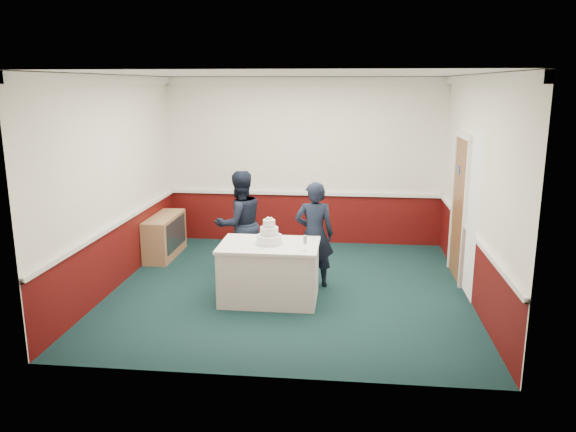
# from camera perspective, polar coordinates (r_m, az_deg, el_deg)

# --- Properties ---
(ground) EXTENTS (5.00, 5.00, 0.00)m
(ground) POSITION_cam_1_polar(r_m,az_deg,el_deg) (8.13, 0.15, -7.41)
(ground) COLOR #122D2E
(ground) RESTS_ON ground
(room_shell) EXTENTS (5.00, 5.00, 3.00)m
(room_shell) POSITION_cam_1_polar(r_m,az_deg,el_deg) (8.25, 1.16, 6.98)
(room_shell) COLOR white
(room_shell) RESTS_ON ground
(sideboard) EXTENTS (0.41, 1.20, 0.70)m
(sideboard) POSITION_cam_1_polar(r_m,az_deg,el_deg) (9.76, -12.40, -2.00)
(sideboard) COLOR #AA7D52
(sideboard) RESTS_ON ground
(cake_table) EXTENTS (1.32, 0.92, 0.79)m
(cake_table) POSITION_cam_1_polar(r_m,az_deg,el_deg) (7.62, -1.90, -5.64)
(cake_table) COLOR white
(cake_table) RESTS_ON ground
(wedding_cake) EXTENTS (0.35, 0.35, 0.36)m
(wedding_cake) POSITION_cam_1_polar(r_m,az_deg,el_deg) (7.47, -1.92, -2.02)
(wedding_cake) COLOR white
(wedding_cake) RESTS_ON cake_table
(cake_knife) EXTENTS (0.08, 0.22, 0.00)m
(cake_knife) POSITION_cam_1_polar(r_m,az_deg,el_deg) (7.32, -2.37, -3.24)
(cake_knife) COLOR silver
(cake_knife) RESTS_ON cake_table
(champagne_flute) EXTENTS (0.05, 0.05, 0.21)m
(champagne_flute) POSITION_cam_1_polar(r_m,az_deg,el_deg) (7.15, 1.73, -2.51)
(champagne_flute) COLOR silver
(champagne_flute) RESTS_ON cake_table
(person_man) EXTENTS (1.00, 0.96, 1.62)m
(person_man) POSITION_cam_1_polar(r_m,az_deg,el_deg) (8.50, -4.93, -0.81)
(person_man) COLOR black
(person_man) RESTS_ON ground
(person_woman) EXTENTS (0.59, 0.41, 1.54)m
(person_woman) POSITION_cam_1_polar(r_m,az_deg,el_deg) (8.04, 2.68, -1.89)
(person_woman) COLOR black
(person_woman) RESTS_ON ground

